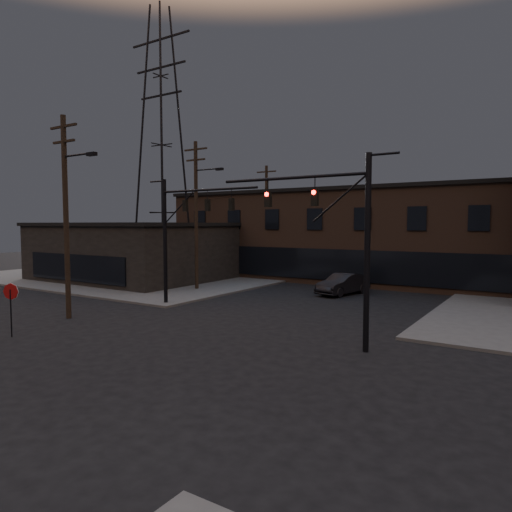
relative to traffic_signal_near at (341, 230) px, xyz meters
The scene contains 12 objects.
ground 8.56m from the traffic_signal_near, 139.97° to the right, with size 140.00×140.00×0.00m, color black.
sidewalk_nw 32.84m from the traffic_signal_near, 147.39° to the left, with size 30.00×30.00×0.15m, color #474744.
building_row 24.12m from the traffic_signal_near, 102.84° to the left, with size 40.00×12.00×8.00m, color #4E3629.
building_left 27.95m from the traffic_signal_near, 155.60° to the left, with size 16.00×12.00×5.00m, color black.
traffic_signal_near is the anchor object (origin of this frame).
traffic_signal_far 12.57m from the traffic_signal_near, 163.83° to the left, with size 7.12×0.24×8.00m.
stop_sign 15.17m from the traffic_signal_near, 154.10° to the right, with size 0.72×0.33×2.48m.
utility_pole_near 15.03m from the traffic_signal_near, behind, with size 3.70×0.28×11.00m.
utility_pole_mid 18.47m from the traffic_signal_near, 148.97° to the left, with size 3.70×0.28×11.50m.
utility_pole_far 27.33m from the traffic_signal_near, 128.10° to the left, with size 2.20×0.28×11.00m.
transmission_tower 28.02m from the traffic_signal_near, 149.97° to the left, with size 7.00×7.00×25.00m, color black, non-canonical shape.
car_crossing 15.30m from the traffic_signal_near, 111.59° to the left, with size 1.65×4.72×1.56m, color black.
Camera 1 is at (12.66, -13.22, 5.19)m, focal length 32.00 mm.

